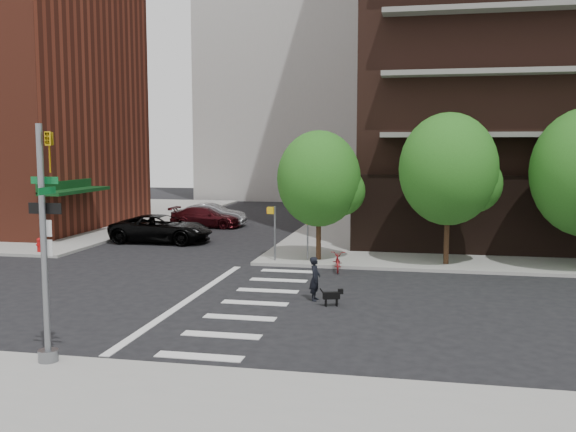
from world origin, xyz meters
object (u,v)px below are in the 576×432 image
at_px(parked_car_maroon, 206,217).
at_px(parked_car_silver, 211,215).
at_px(traffic_signal, 46,263).
at_px(scooter, 338,260).
at_px(dog_walker, 315,279).
at_px(fire_hydrant, 39,244).
at_px(parked_car_black, 162,229).

bearing_deg(parked_car_maroon, parked_car_silver, -10.59).
height_order(traffic_signal, scooter, traffic_signal).
distance_m(scooter, dog_walker, 5.65).
relative_size(parked_car_silver, scooter, 2.63).
bearing_deg(parked_car_silver, dog_walker, -155.30).
xyz_separation_m(parked_car_maroon, parked_car_silver, (0.15, 0.76, 0.08)).
bearing_deg(fire_hydrant, dog_walker, -24.08).
bearing_deg(dog_walker, parked_car_maroon, 31.14).
xyz_separation_m(fire_hydrant, parked_car_black, (4.59, 5.18, 0.26)).
xyz_separation_m(parked_car_silver, scooter, (10.69, -14.44, -0.31)).
height_order(traffic_signal, dog_walker, traffic_signal).
xyz_separation_m(traffic_signal, fire_hydrant, (-10.03, 15.29, -2.15)).
bearing_deg(parked_car_maroon, traffic_signal, -169.14).
bearing_deg(fire_hydrant, scooter, -4.74).
relative_size(parked_car_maroon, scooter, 2.69).
relative_size(parked_car_maroon, parked_car_silver, 1.02).
distance_m(parked_car_black, dog_walker, 16.34).
height_order(parked_car_silver, scooter, parked_car_silver).
height_order(parked_car_black, scooter, parked_car_black).
bearing_deg(parked_car_maroon, dog_walker, -150.80).
bearing_deg(parked_car_black, dog_walker, -137.64).
relative_size(scooter, dog_walker, 1.14).
height_order(parked_car_black, dog_walker, parked_car_black).
distance_m(traffic_signal, dog_walker, 10.18).
height_order(parked_car_silver, dog_walker, dog_walker).
bearing_deg(parked_car_maroon, parked_car_black, 178.14).
bearing_deg(fire_hydrant, traffic_signal, -56.74).
height_order(traffic_signal, parked_car_maroon, traffic_signal).
relative_size(fire_hydrant, parked_car_maroon, 0.15).
distance_m(parked_car_maroon, parked_car_silver, 0.77).
bearing_deg(parked_car_silver, parked_car_maroon, 166.16).
distance_m(parked_car_silver, scooter, 17.97).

